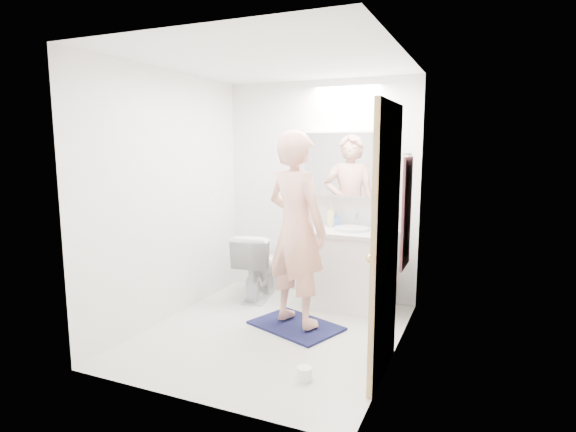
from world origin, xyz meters
The scene contains 23 objects.
floor centered at (0.00, 0.00, 0.00)m, with size 2.50×2.50×0.00m, color silver.
ceiling centered at (0.00, 0.00, 2.40)m, with size 2.50×2.50×0.00m, color white.
wall_back centered at (0.00, 1.25, 1.20)m, with size 2.50×2.50×0.00m, color white.
wall_front centered at (0.00, -1.25, 1.20)m, with size 2.50×2.50×0.00m, color white.
wall_left centered at (-1.10, 0.00, 1.20)m, with size 2.50×2.50×0.00m, color white.
wall_right centered at (1.10, 0.00, 1.20)m, with size 2.50×2.50×0.00m, color white.
vanity_cabinet centered at (0.46, 0.96, 0.39)m, with size 0.90×0.55×0.78m, color white.
countertop centered at (0.46, 0.96, 0.80)m, with size 0.95×0.58×0.04m, color silver.
sink_basin centered at (0.46, 0.99, 0.84)m, with size 0.36×0.36×0.03m, color silver.
faucet centered at (0.46, 1.19, 0.90)m, with size 0.02×0.02×0.16m, color silver.
medicine_cabinet centered at (0.30, 1.18, 1.50)m, with size 0.88×0.14×0.70m, color white.
mirror_panel centered at (0.30, 1.10, 1.50)m, with size 0.84×0.01×0.66m, color silver.
toilet centered at (-0.57, 0.85, 0.37)m, with size 0.42×0.73×0.74m, color white.
bath_rug centered at (0.15, 0.21, 0.01)m, with size 0.80×0.55×0.02m, color #151441.
person centered at (0.15, 0.21, 0.94)m, with size 0.65×0.43×1.78m, color #E19D87.
door centered at (1.08, -0.35, 1.00)m, with size 0.04×0.80×2.00m, color tan.
door_knob centered at (1.04, -0.65, 0.95)m, with size 0.06×0.06×0.06m, color gold.
towel centered at (1.08, 0.55, 1.10)m, with size 0.02×0.42×1.00m, color #0F2032.
towel_hook centered at (1.07, 0.55, 1.62)m, with size 0.02×0.02×0.07m, color silver.
soap_bottle_a centered at (0.18, 1.11, 0.94)m, with size 0.09×0.09×0.24m, color #D6D78B.
soap_bottle_b centered at (0.24, 1.15, 0.90)m, with size 0.07×0.07×0.16m, color #5785BB.
toothbrush_cup centered at (0.71, 1.12, 0.87)m, with size 0.11×0.11×0.10m, color #4358CB.
toilet_paper_roll centered at (0.59, -0.69, 0.05)m, with size 0.11×0.11×0.10m, color white.
Camera 1 is at (1.73, -3.63, 1.70)m, focal length 28.85 mm.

